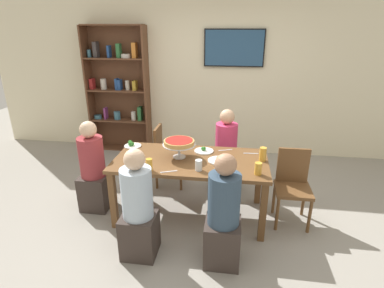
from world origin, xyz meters
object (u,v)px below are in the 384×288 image
(beer_glass_amber_spare, at_px, (263,154))
(cutlery_spare_fork, at_px, (222,174))
(chair_head_east, at_px, (293,183))
(deep_dish_pizza_stand, at_px, (179,143))
(beer_glass_amber_short, at_px, (258,169))
(television, at_px, (234,48))
(salad_plate_spare, at_px, (204,150))
(cutlery_fork_far, at_px, (169,172))
(chair_far_left, at_px, (166,153))
(diner_near_right, at_px, (223,219))
(cutlery_fork_near, at_px, (128,168))
(dining_table, at_px, (191,166))
(bookshelf, at_px, (119,89))
(diner_far_right, at_px, (226,155))
(salad_plate_near_diner, at_px, (219,160))
(salad_plate_far_diner, at_px, (132,145))
(diner_near_left, at_px, (138,212))
(diner_head_west, at_px, (94,172))
(water_glass_clear_near, at_px, (199,165))
(cutlery_knife_near, at_px, (251,153))
(beer_glass_amber_tall, at_px, (149,165))
(cutlery_knife_far, at_px, (225,150))

(beer_glass_amber_spare, bearing_deg, cutlery_spare_fork, -136.43)
(chair_head_east, relative_size, deep_dish_pizza_stand, 2.27)
(beer_glass_amber_short, bearing_deg, television, 97.99)
(television, height_order, salad_plate_spare, television)
(deep_dish_pizza_stand, height_order, beer_glass_amber_spare, deep_dish_pizza_stand)
(deep_dish_pizza_stand, bearing_deg, beer_glass_amber_short, -19.93)
(cutlery_fork_far, bearing_deg, chair_far_left, 82.18)
(chair_far_left, bearing_deg, diner_near_right, 30.62)
(diner_near_right, distance_m, salad_plate_spare, 1.09)
(cutlery_fork_near, relative_size, cutlery_spare_fork, 1.00)
(dining_table, distance_m, cutlery_fork_far, 0.41)
(cutlery_fork_near, relative_size, cutlery_fork_far, 1.00)
(television, relative_size, cutlery_fork_far, 5.49)
(bookshelf, relative_size, beer_glass_amber_short, 16.88)
(diner_far_right, xyz_separation_m, salad_plate_near_diner, (-0.05, -0.77, 0.26))
(salad_plate_far_diner, bearing_deg, chair_far_left, 53.05)
(diner_near_left, height_order, cutlery_fork_near, diner_near_left)
(diner_near_left, xyz_separation_m, cutlery_fork_far, (0.22, 0.41, 0.25))
(cutlery_fork_near, bearing_deg, diner_head_west, 142.34)
(diner_far_right, bearing_deg, salad_plate_spare, -26.64)
(bookshelf, height_order, deep_dish_pizza_stand, bookshelf)
(dining_table, xyz_separation_m, cutlery_fork_far, (-0.18, -0.36, 0.09))
(diner_far_right, height_order, water_glass_clear_near, diner_far_right)
(chair_head_east, distance_m, cutlery_spare_fork, 0.94)
(cutlery_knife_near, bearing_deg, chair_head_east, 154.00)
(deep_dish_pizza_stand, height_order, cutlery_spare_fork, deep_dish_pizza_stand)
(salad_plate_far_diner, distance_m, salad_plate_spare, 0.93)
(bookshelf, height_order, chair_head_east, bookshelf)
(chair_head_east, relative_size, cutlery_knife_near, 4.83)
(bookshelf, bearing_deg, deep_dish_pizza_stand, -53.51)
(diner_near_left, xyz_separation_m, cutlery_knife_near, (1.10, 1.04, 0.25))
(diner_near_right, height_order, beer_glass_amber_tall, diner_near_right)
(cutlery_fork_far, bearing_deg, cutlery_knife_near, 13.11)
(beer_glass_amber_tall, distance_m, beer_glass_amber_spare, 1.29)
(bookshelf, bearing_deg, chair_head_east, -34.96)
(diner_far_right, distance_m, cutlery_spare_fork, 1.13)
(chair_far_left, relative_size, cutlery_knife_far, 4.83)
(deep_dish_pizza_stand, bearing_deg, cutlery_fork_far, -95.66)
(salad_plate_far_diner, bearing_deg, water_glass_clear_near, -31.51)
(bookshelf, height_order, beer_glass_amber_tall, bookshelf)
(chair_far_left, relative_size, cutlery_fork_near, 4.83)
(salad_plate_far_diner, bearing_deg, cutlery_fork_far, -46.31)
(diner_near_right, distance_m, diner_near_left, 0.83)
(water_glass_clear_near, distance_m, cutlery_fork_far, 0.32)
(salad_plate_spare, distance_m, water_glass_clear_near, 0.53)
(television, distance_m, salad_plate_far_diner, 2.44)
(salad_plate_far_diner, bearing_deg, diner_far_right, 21.50)
(deep_dish_pizza_stand, xyz_separation_m, cutlery_fork_near, (-0.50, -0.38, -0.17))
(dining_table, height_order, cutlery_spare_fork, cutlery_spare_fork)
(deep_dish_pizza_stand, xyz_separation_m, salad_plate_spare, (0.27, 0.21, -0.16))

